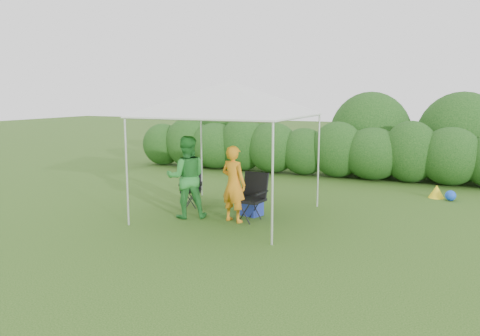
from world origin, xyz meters
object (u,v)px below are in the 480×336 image
at_px(chair_right, 252,193).
at_px(canopy, 230,98).
at_px(man, 234,184).
at_px(woman, 187,177).
at_px(cooler, 250,205).
at_px(chair_left, 191,185).

bearing_deg(chair_right, canopy, 172.56).
xyz_separation_m(man, woman, (-1.02, -0.11, 0.08)).
relative_size(man, cooler, 2.67).
bearing_deg(woman, man, 153.70).
height_order(chair_left, man, man).
relative_size(man, woman, 0.91).
height_order(chair_right, woman, woman).
bearing_deg(man, chair_right, -125.28).
bearing_deg(canopy, chair_left, 161.44).
distance_m(canopy, woman, 1.85).
xyz_separation_m(canopy, cooler, (0.39, 0.19, -2.25)).
height_order(canopy, man, canopy).
xyz_separation_m(woman, cooler, (1.13, 0.71, -0.65)).
relative_size(chair_right, chair_left, 1.16).
bearing_deg(chair_left, man, -56.44).
height_order(man, cooler, man).
xyz_separation_m(chair_left, woman, (0.43, -0.91, 0.38)).
relative_size(chair_right, woman, 0.57).
relative_size(canopy, chair_left, 3.67).
bearing_deg(canopy, cooler, 26.66).
bearing_deg(woman, canopy, -177.53).
relative_size(chair_left, man, 0.55).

